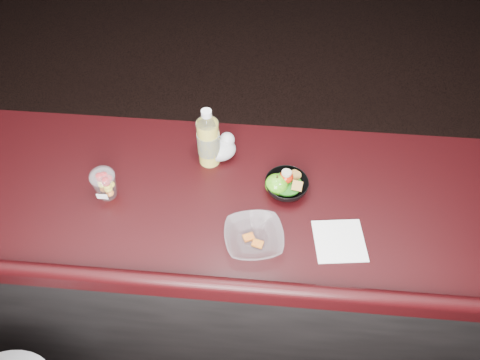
% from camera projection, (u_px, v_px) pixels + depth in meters
% --- Properties ---
extents(room_shell, '(8.00, 8.00, 8.00)m').
position_uv_depth(room_shell, '(159.00, 42.00, 0.81)').
color(room_shell, black).
rests_on(room_shell, ground).
extents(counter, '(4.06, 0.71, 1.02)m').
position_uv_depth(counter, '(213.00, 266.00, 2.02)').
color(counter, black).
rests_on(counter, ground).
extents(lemonade_bottle, '(0.08, 0.08, 0.24)m').
position_uv_depth(lemonade_bottle, '(208.00, 141.00, 1.65)').
color(lemonade_bottle, gold).
rests_on(lemonade_bottle, counter).
extents(fruit_cup, '(0.09, 0.09, 0.12)m').
position_uv_depth(fruit_cup, '(104.00, 183.00, 1.58)').
color(fruit_cup, white).
rests_on(fruit_cup, counter).
extents(green_apple, '(0.08, 0.08, 0.08)m').
position_uv_depth(green_apple, '(277.00, 185.00, 1.60)').
color(green_apple, '#247A0E').
rests_on(green_apple, counter).
extents(plastic_bag, '(0.13, 0.11, 0.10)m').
position_uv_depth(plastic_bag, '(219.00, 147.00, 1.71)').
color(plastic_bag, silver).
rests_on(plastic_bag, counter).
extents(snack_bowl, '(0.15, 0.15, 0.08)m').
position_uv_depth(snack_bowl, '(286.00, 185.00, 1.61)').
color(snack_bowl, black).
rests_on(snack_bowl, counter).
extents(takeout_bowl, '(0.22, 0.22, 0.05)m').
position_uv_depth(takeout_bowl, '(254.00, 238.00, 1.48)').
color(takeout_bowl, silver).
rests_on(takeout_bowl, counter).
extents(paper_napkin, '(0.18, 0.18, 0.00)m').
position_uv_depth(paper_napkin, '(339.00, 241.00, 1.50)').
color(paper_napkin, white).
rests_on(paper_napkin, counter).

